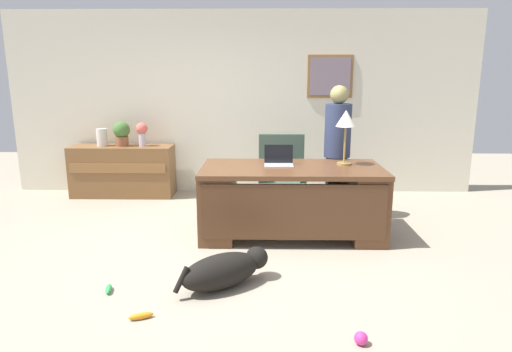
# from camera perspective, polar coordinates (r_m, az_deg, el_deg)

# --- Properties ---
(ground_plane) EXTENTS (12.00, 12.00, 0.00)m
(ground_plane) POSITION_cam_1_polar(r_m,az_deg,el_deg) (4.58, -3.13, -10.02)
(ground_plane) COLOR #9E937F
(back_wall) EXTENTS (7.00, 0.16, 2.70)m
(back_wall) POSITION_cam_1_polar(r_m,az_deg,el_deg) (6.83, -1.64, 9.28)
(back_wall) COLOR beige
(back_wall) RESTS_ON ground_plane
(desk) EXTENTS (1.99, 0.97, 0.78)m
(desk) POSITION_cam_1_polar(r_m,az_deg,el_deg) (4.98, 4.56, -2.88)
(desk) COLOR brown
(desk) RESTS_ON ground_plane
(credenza) EXTENTS (1.49, 0.50, 0.75)m
(credenza) POSITION_cam_1_polar(r_m,az_deg,el_deg) (6.93, -16.63, 0.64)
(credenza) COLOR brown
(credenza) RESTS_ON ground_plane
(armchair) EXTENTS (0.60, 0.59, 1.01)m
(armchair) POSITION_cam_1_polar(r_m,az_deg,el_deg) (5.86, 3.28, -0.14)
(armchair) COLOR #475B4C
(armchair) RESTS_ON ground_plane
(person_standing) EXTENTS (0.32, 0.32, 1.65)m
(person_standing) POSITION_cam_1_polar(r_m,az_deg,el_deg) (5.56, 10.31, 3.07)
(person_standing) COLOR #262323
(person_standing) RESTS_ON ground_plane
(dog_lying) EXTENTS (0.78, 0.66, 0.30)m
(dog_lying) POSITION_cam_1_polar(r_m,az_deg,el_deg) (3.89, -4.02, -11.88)
(dog_lying) COLOR black
(dog_lying) RESTS_ON ground_plane
(laptop) EXTENTS (0.32, 0.22, 0.23)m
(laptop) POSITION_cam_1_polar(r_m,az_deg,el_deg) (5.00, 2.92, 2.02)
(laptop) COLOR #B2B5BA
(laptop) RESTS_ON desk
(desk_lamp) EXTENTS (0.22, 0.22, 0.61)m
(desk_lamp) POSITION_cam_1_polar(r_m,az_deg,el_deg) (5.05, 11.40, 6.79)
(desk_lamp) COLOR #9E8447
(desk_lamp) RESTS_ON desk
(vase_with_flowers) EXTENTS (0.17, 0.17, 0.34)m
(vase_with_flowers) POSITION_cam_1_polar(r_m,az_deg,el_deg) (6.75, -14.37, 5.49)
(vase_with_flowers) COLOR silver
(vase_with_flowers) RESTS_ON credenza
(vase_empty) EXTENTS (0.16, 0.16, 0.26)m
(vase_empty) POSITION_cam_1_polar(r_m,az_deg,el_deg) (6.94, -19.09, 4.70)
(vase_empty) COLOR silver
(vase_empty) RESTS_ON credenza
(potted_plant) EXTENTS (0.24, 0.24, 0.36)m
(potted_plant) POSITION_cam_1_polar(r_m,az_deg,el_deg) (6.83, -16.80, 5.34)
(potted_plant) COLOR brown
(potted_plant) RESTS_ON credenza
(dog_toy_ball) EXTENTS (0.09, 0.09, 0.09)m
(dog_toy_ball) POSITION_cam_1_polar(r_m,az_deg,el_deg) (3.27, 13.27, -19.55)
(dog_toy_ball) COLOR #D8338C
(dog_toy_ball) RESTS_ON ground_plane
(dog_toy_bone) EXTENTS (0.08, 0.17, 0.05)m
(dog_toy_bone) POSITION_cam_1_polar(r_m,az_deg,el_deg) (4.04, -18.32, -13.55)
(dog_toy_bone) COLOR green
(dog_toy_bone) RESTS_ON ground_plane
(dog_toy_plush) EXTENTS (0.19, 0.11, 0.05)m
(dog_toy_plush) POSITION_cam_1_polar(r_m,az_deg,el_deg) (3.58, -14.49, -16.93)
(dog_toy_plush) COLOR orange
(dog_toy_plush) RESTS_ON ground_plane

